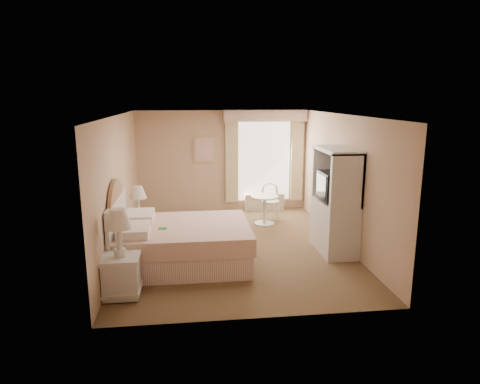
{
  "coord_description": "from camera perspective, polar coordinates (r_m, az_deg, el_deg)",
  "views": [
    {
      "loc": [
        -0.85,
        -7.76,
        2.83
      ],
      "look_at": [
        0.14,
        0.3,
        1.01
      ],
      "focal_mm": 32.0,
      "sensor_mm": 36.0,
      "label": 1
    }
  ],
  "objects": [
    {
      "name": "nightstand_near",
      "position": [
        6.4,
        -15.6,
        -9.32
      ],
      "size": [
        0.53,
        0.53,
        1.28
      ],
      "color": "silver",
      "rests_on": "room"
    },
    {
      "name": "round_table",
      "position": [
        9.62,
        3.29,
        -1.78
      ],
      "size": [
        0.62,
        0.62,
        0.65
      ],
      "color": "silver",
      "rests_on": "room"
    },
    {
      "name": "bed",
      "position": [
        7.45,
        -8.68,
        -6.64
      ],
      "size": [
        2.32,
        1.83,
        1.62
      ],
      "color": "#B47775",
      "rests_on": "room"
    },
    {
      "name": "framed_art",
      "position": [
        10.56,
        -4.81,
        5.64
      ],
      "size": [
        0.52,
        0.04,
        0.62
      ],
      "color": "tan",
      "rests_on": "room"
    },
    {
      "name": "cafe_chair",
      "position": [
        10.08,
        4.06,
        -0.85
      ],
      "size": [
        0.41,
        0.41,
        0.84
      ],
      "rotation": [
        0.0,
        0.0,
        -0.03
      ],
      "color": "silver",
      "rests_on": "room"
    },
    {
      "name": "room",
      "position": [
        7.97,
        -0.74,
        1.21
      ],
      "size": [
        4.21,
        5.51,
        2.51
      ],
      "color": "brown",
      "rests_on": "ground"
    },
    {
      "name": "window",
      "position": [
        10.69,
        3.31,
        4.62
      ],
      "size": [
        2.05,
        0.22,
        2.51
      ],
      "color": "white",
      "rests_on": "room"
    },
    {
      "name": "nightstand_far",
      "position": [
        8.7,
        -13.29,
        -3.8
      ],
      "size": [
        0.46,
        0.46,
        1.1
      ],
      "color": "silver",
      "rests_on": "room"
    },
    {
      "name": "armoire",
      "position": [
        8.04,
        12.59,
        -2.28
      ],
      "size": [
        0.58,
        1.16,
        1.93
      ],
      "color": "silver",
      "rests_on": "room"
    }
  ]
}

